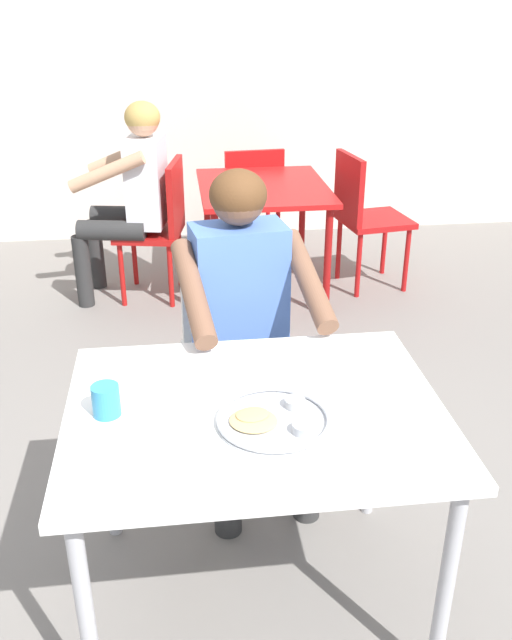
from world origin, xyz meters
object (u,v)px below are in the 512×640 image
Objects in this scene: table_foreground at (255,430)px; table_background_red at (263,198)px; chair_foreground at (234,338)px; diner_foreground at (245,310)px; chair_red_far at (252,194)px; thali_tray at (273,419)px; chair_red_left at (161,220)px; drinking_cup at (106,400)px; chair_red_right at (364,211)px; patron_background at (132,186)px.

table_background_red is (0.35, 2.47, -0.03)m from table_foreground.
table_background_red is at bearing 78.27° from chair_foreground.
diner_foreground reaches higher than chair_foreground.
chair_red_far reaches higher than table_background_red.
chair_foreground is (-0.02, 0.94, -0.24)m from thali_tray.
chair_foreground is at bearing 96.49° from diner_foreground.
table_background_red is (0.31, 1.84, -0.11)m from diner_foreground.
chair_red_left reaches higher than chair_red_far.
drinking_cup is 0.10× the size of chair_red_right.
chair_red_right is 0.72× the size of patron_background.
table_background_red is at bearing 81.90° from table_foreground.
table_foreground is at bearing 115.83° from thali_tray.
chair_foreground reaches higher than chair_red_far.
patron_background is at bearing 100.51° from thali_tray.
thali_tray is at bearing -110.44° from chair_red_right.
diner_foreground reaches higher than thali_tray.
chair_red_left is 0.28m from patron_background.
drinking_cup is 0.10× the size of table_background_red.
table_foreground is at bearing -111.84° from chair_red_right.
thali_tray is 0.35× the size of chair_red_right.
diner_foreground is at bearing -75.47° from patron_background.
diner_foreground reaches higher than chair_red_right.
drinking_cup is 3.23m from chair_red_far.
chair_red_right reaches higher than chair_red_far.
patron_background is (-0.45, 1.63, 0.22)m from chair_foreground.
chair_red_far reaches higher than thali_tray.
patron_background is (-0.48, 1.85, -0.01)m from diner_foreground.
chair_foreground is 1.09× the size of chair_red_far.
table_foreground is 1.21× the size of chair_red_right.
chair_red_far is at bearing 76.22° from drinking_cup.
thali_tray is at bearing -83.00° from chair_red_left.
drinking_cup is 0.99m from chair_foreground.
chair_red_far is (-0.64, 0.64, -0.04)m from chair_red_right.
thali_tray is 2.62m from patron_background.
diner_foreground is 1.42× the size of chair_red_left.
diner_foreground is (0.45, 0.63, -0.04)m from drinking_cup.
drinking_cup is 2.87m from chair_red_right.
chair_foreground is (0.43, 0.85, -0.27)m from drinking_cup.
chair_red_left reaches higher than thali_tray.
chair_red_left is 0.99× the size of chair_red_right.
thali_tray is 3.25m from chair_red_far.
table_background_red is 1.09× the size of chair_red_left.
patron_background is (-0.44, 2.49, 0.07)m from table_foreground.
chair_red_right is at bearing 69.56° from thali_tray.
table_background_red is 0.77× the size of patron_background.
diner_foreground is 1.87m from table_background_red.
table_foreground is at bearing -93.81° from diner_foreground.
diner_foreground is at bearing -99.57° from table_background_red.
thali_tray is at bearing -11.66° from drinking_cup.
diner_foreground is at bearing -97.19° from chair_red_far.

